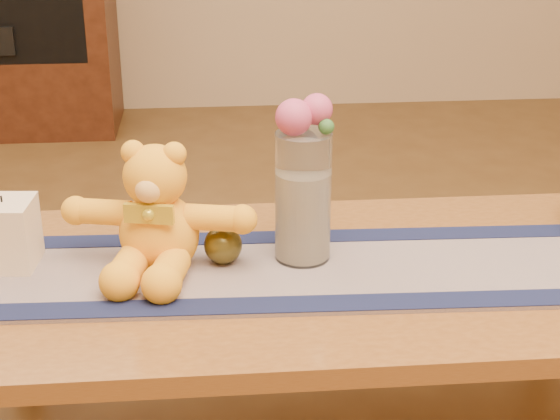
{
  "coord_description": "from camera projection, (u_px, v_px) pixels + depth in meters",
  "views": [
    {
      "loc": [
        -0.18,
        -1.49,
        1.21
      ],
      "look_at": [
        -0.05,
        0.0,
        0.58
      ],
      "focal_mm": 54.76,
      "sensor_mm": 36.0,
      "label": 1
    }
  ],
  "objects": [
    {
      "name": "coffee_table_top",
      "position": [
        305.0,
        279.0,
        1.68
      ],
      "size": [
        1.4,
        0.7,
        0.04
      ],
      "primitive_type": "cube",
      "color": "brown",
      "rests_on": "floor"
    },
    {
      "name": "table_leg_bl",
      "position": [
        17.0,
        319.0,
        1.99
      ],
      "size": [
        0.07,
        0.07,
        0.41
      ],
      "primitive_type": "cylinder",
      "color": "brown",
      "rests_on": "floor"
    },
    {
      "name": "table_leg_br",
      "position": [
        550.0,
        295.0,
        2.09
      ],
      "size": [
        0.07,
        0.07,
        0.41
      ],
      "primitive_type": "cylinder",
      "color": "brown",
      "rests_on": "floor"
    },
    {
      "name": "persian_runner",
      "position": [
        294.0,
        270.0,
        1.67
      ],
      "size": [
        1.21,
        0.39,
        0.01
      ],
      "primitive_type": "cube",
      "rotation": [
        0.0,
        0.0,
        -0.03
      ],
      "color": "#1B204D",
      "rests_on": "coffee_table_top"
    },
    {
      "name": "runner_border_near",
      "position": [
        300.0,
        304.0,
        1.53
      ],
      "size": [
        1.2,
        0.1,
        0.0
      ],
      "primitive_type": "cube",
      "rotation": [
        0.0,
        0.0,
        -0.03
      ],
      "color": "#13193B",
      "rests_on": "persian_runner"
    },
    {
      "name": "runner_border_far",
      "position": [
        289.0,
        237.0,
        1.8
      ],
      "size": [
        1.2,
        0.1,
        0.0
      ],
      "primitive_type": "cube",
      "rotation": [
        0.0,
        0.0,
        -0.03
      ],
      "color": "#13193B",
      "rests_on": "persian_runner"
    },
    {
      "name": "teddy_bear",
      "position": [
        158.0,
        208.0,
        1.64
      ],
      "size": [
        0.41,
        0.36,
        0.24
      ],
      "primitive_type": null,
      "rotation": [
        0.0,
        0.0,
        -0.22
      ],
      "color": "#FFAB20",
      "rests_on": "persian_runner"
    },
    {
      "name": "pillar_candle",
      "position": [
        6.0,
        233.0,
        1.66
      ],
      "size": [
        0.12,
        0.12,
        0.13
      ],
      "primitive_type": "cube",
      "rotation": [
        0.0,
        0.0,
        -0.08
      ],
      "color": "beige",
      "rests_on": "persian_runner"
    },
    {
      "name": "candle_wick",
      "position": [
        1.0,
        199.0,
        1.63
      ],
      "size": [
        0.0,
        0.0,
        0.01
      ],
      "primitive_type": "cylinder",
      "rotation": [
        0.0,
        0.0,
        -0.08
      ],
      "color": "black",
      "rests_on": "pillar_candle"
    },
    {
      "name": "glass_vase",
      "position": [
        303.0,
        197.0,
        1.66
      ],
      "size": [
        0.11,
        0.11,
        0.26
      ],
      "primitive_type": "cylinder",
      "color": "silver",
      "rests_on": "persian_runner"
    },
    {
      "name": "potpourri_fill",
      "position": [
        303.0,
        215.0,
        1.68
      ],
      "size": [
        0.09,
        0.09,
        0.18
      ],
      "primitive_type": "cylinder",
      "color": "beige",
      "rests_on": "glass_vase"
    },
    {
      "name": "rose_left",
      "position": [
        294.0,
        117.0,
        1.59
      ],
      "size": [
        0.07,
        0.07,
        0.07
      ],
      "primitive_type": "sphere",
      "color": "#C2446E",
      "rests_on": "glass_vase"
    },
    {
      "name": "rose_right",
      "position": [
        317.0,
        109.0,
        1.6
      ],
      "size": [
        0.06,
        0.06,
        0.06
      ],
      "primitive_type": "sphere",
      "color": "#C2446E",
      "rests_on": "glass_vase"
    },
    {
      "name": "blue_flower_back",
      "position": [
        307.0,
        114.0,
        1.63
      ],
      "size": [
        0.04,
        0.04,
        0.04
      ],
      "primitive_type": "sphere",
      "color": "#4C4EA5",
      "rests_on": "glass_vase"
    },
    {
      "name": "blue_flower_side",
      "position": [
        287.0,
        120.0,
        1.62
      ],
      "size": [
        0.04,
        0.04,
        0.04
      ],
      "primitive_type": "sphere",
      "color": "#4C4EA5",
      "rests_on": "glass_vase"
    },
    {
      "name": "leaf_sprig",
      "position": [
        326.0,
        127.0,
        1.59
      ],
      "size": [
        0.03,
        0.03,
        0.03
      ],
      "primitive_type": "sphere",
      "color": "#33662D",
      "rests_on": "glass_vase"
    },
    {
      "name": "bronze_ball",
      "position": [
        223.0,
        245.0,
        1.68
      ],
      "size": [
        0.08,
        0.08,
        0.08
      ],
      "primitive_type": "sphere",
      "rotation": [
        0.0,
        0.0,
        -0.11
      ],
      "color": "#4A4218",
      "rests_on": "persian_runner"
    }
  ]
}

